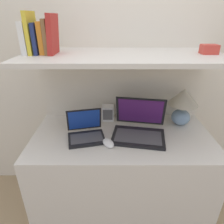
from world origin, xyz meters
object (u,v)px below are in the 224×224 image
Objects in this scene: book_yellow at (31,33)px; shelf_gadget at (208,49)px; router_box at (107,113)px; book_white at (26,38)px; laptop_small at (85,132)px; book_red at (52,34)px; computer_mouse at (108,143)px; laptop_large at (138,128)px; book_brown at (47,37)px; book_navy at (37,39)px; book_orange at (42,38)px; table_lamp at (182,103)px.

book_yellow reaches higher than shelf_gadget.
router_box is 0.66× the size of book_white.
book_white is at bearing 164.13° from laptop_small.
book_red reaches higher than shelf_gadget.
computer_mouse is 1.00× the size of router_box.
book_white is at bearing 175.32° from laptop_large.
book_brown is at bearing 180.00° from book_red.
book_white is 0.93× the size of book_brown.
book_orange reaches higher than book_navy.
book_red is (-0.90, -0.09, 0.50)m from table_lamp.
computer_mouse is 1.28× the size of shelf_gadget.
laptop_small is (-0.73, -0.19, -0.14)m from table_lamp.
book_yellow is (-1.04, -0.09, 0.50)m from table_lamp.
book_navy is (0.03, 0.00, -0.03)m from book_yellow.
book_orange reaches higher than laptop_large.
computer_mouse is at bearing -88.45° from router_box.
book_yellow is at bearing 180.00° from book_red.
book_white is at bearing -174.93° from table_lamp.
book_white is at bearing -160.80° from router_box.
book_navy is (-1.00, -0.09, 0.47)m from table_lamp.
book_brown reaches higher than laptop_large.
computer_mouse is at bearing -23.38° from book_yellow.
book_navy reaches higher than table_lamp.
table_lamp is 0.59m from router_box.
book_navy reaches higher than laptop_small.
book_red is at bearing 0.00° from book_yellow.
shelf_gadget is at bearing 8.02° from laptop_large.
book_orange is 0.03m from book_brown.
laptop_small is 0.68m from book_navy.
table_lamp is 0.77m from laptop_small.
computer_mouse is 0.51× the size of book_yellow.
shelf_gadget is (1.01, 0.00, -0.07)m from book_brown.
book_navy is 0.96× the size of book_orange.
book_white reaches higher than laptop_large.
laptop_large is at bearing -5.15° from book_navy.
book_brown is 2.08× the size of shelf_gadget.
book_navy reaches higher than laptop_large.
laptop_large is at bearing -4.68° from book_white.
book_navy is (-0.66, 0.06, 0.60)m from laptop_large.
book_white is at bearing 180.00° from book_navy.
laptop_small is 2.96× the size of shelf_gadget.
laptop_small is 0.31m from router_box.
book_orange is at bearing -156.41° from router_box.
book_brown reaches higher than book_navy.
router_box is 1.28× the size of shelf_gadget.
shelf_gadget is at bearing 0.00° from book_yellow.
book_red is 2.40× the size of shelf_gadget.
book_white is (-0.72, 0.06, 0.61)m from laptop_large.
book_brown is (-0.21, 0.10, 0.63)m from laptop_small.
laptop_small is 0.67m from book_red.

